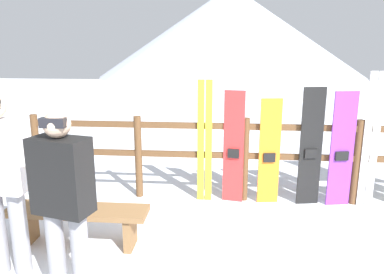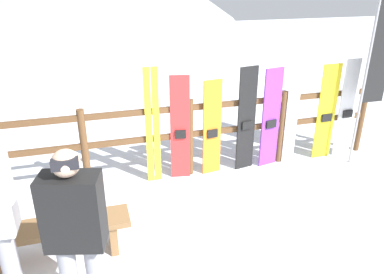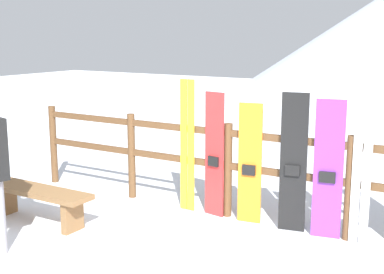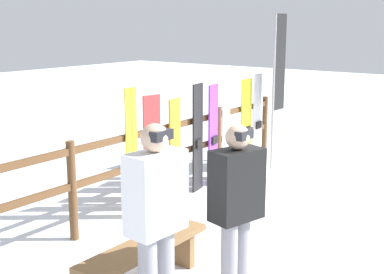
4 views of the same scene
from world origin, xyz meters
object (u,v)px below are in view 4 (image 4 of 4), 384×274
Objects in this scene: ski_pair_yellow at (132,154)px; snowboard_red at (152,153)px; snowboard_orange at (175,150)px; snowboard_white at (258,120)px; ski_pair_white at (226,123)px; snowboard_purple at (213,135)px; person_black at (236,203)px; snowboard_black_stripe at (198,138)px; rental_flag at (277,74)px; person_white at (156,213)px; snowboard_yellow at (246,125)px; bench at (144,254)px.

snowboard_red is at bearing -0.50° from ski_pair_yellow.
snowboard_white reaches higher than snowboard_orange.
ski_pair_white is at bearing 179.81° from snowboard_white.
person_black is at bearing -142.38° from snowboard_purple.
snowboard_black_stripe is 0.61× the size of rental_flag.
snowboard_orange is (2.56, 1.85, -0.26)m from person_white.
snowboard_orange is (0.47, -0.00, -0.05)m from snowboard_red.
ski_pair_white is (0.35, 0.00, 0.13)m from snowboard_purple.
snowboard_yellow is at bearing -0.32° from ski_pair_white.
bench is at bearing -163.28° from snowboard_white.
ski_pair_yellow is 2.74m from snowboard_yellow.
person_black is 2.57m from snowboard_red.
snowboard_black_stripe is at bearing 41.91° from person_black.
person_white reaches higher than snowboard_red.
snowboard_red is at bearing -180.00° from snowboard_white.
bench is 1.04× the size of snowboard_orange.
ski_pair_white is 1.31m from rental_flag.
snowboard_black_stripe is at bearing -179.74° from ski_pair_white.
snowboard_red is 1.00m from snowboard_black_stripe.
snowboard_black_stripe reaches higher than snowboard_yellow.
ski_pair_yellow is at bearing 47.32° from person_white.
person_white is 1.07× the size of snowboard_black_stripe.
ski_pair_yellow is at bearing 179.50° from snowboard_red.
person_white is 0.66× the size of rental_flag.
person_black is at bearing -145.57° from ski_pair_white.
snowboard_orange is 0.93m from snowboard_purple.
snowboard_yellow is (0.60, -0.00, -0.13)m from ski_pair_white.
person_black is (0.25, -0.84, 0.60)m from bench.
snowboard_red reaches higher than bench.
snowboard_purple reaches higher than snowboard_orange.
person_black is at bearing -152.46° from snowboard_white.
snowboard_yellow is at bearing 29.86° from person_black.
snowboard_white is (1.73, 0.00, 0.00)m from snowboard_black_stripe.
person_black is 0.76m from person_white.
snowboard_white is (0.38, 0.00, 0.03)m from snowboard_yellow.
bench is 0.58× the size of rental_flag.
snowboard_orange is 0.90× the size of snowboard_white.
person_white reaches higher than snowboard_yellow.
snowboard_white is at bearing -0.19° from ski_pair_white.
snowboard_white is at bearing 0.01° from snowboard_yellow.
snowboard_purple is at bearing -0.01° from snowboard_black_stripe.
snowboard_red is 2.95m from rental_flag.
bench is 2.15m from snowboard_red.
snowboard_black_stripe is (2.40, 2.15, -0.14)m from person_black.
snowboard_black_stripe is at bearing -0.14° from ski_pair_yellow.
snowboard_orange is 1.88m from snowboard_yellow.
person_black is at bearing -150.14° from snowboard_yellow.
rental_flag is (4.20, 1.85, 0.67)m from person_black.
rental_flag is at bearing -9.59° from snowboard_black_stripe.
snowboard_purple is (3.05, 1.32, 0.44)m from bench.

